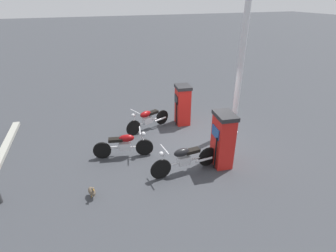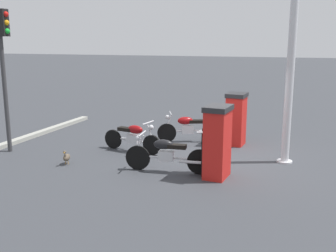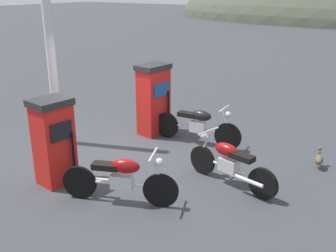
% 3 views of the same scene
% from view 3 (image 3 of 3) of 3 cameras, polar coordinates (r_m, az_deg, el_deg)
% --- Properties ---
extents(ground_plane, '(120.00, 120.00, 0.00)m').
position_cam_3_polar(ground_plane, '(8.50, -6.97, -4.28)').
color(ground_plane, '#383A3F').
extents(fuel_pump_near, '(0.66, 0.73, 1.59)m').
position_cam_3_polar(fuel_pump_near, '(7.34, -16.14, -2.10)').
color(fuel_pump_near, red).
rests_on(fuel_pump_near, ground).
extents(fuel_pump_far, '(0.65, 0.83, 1.70)m').
position_cam_3_polar(fuel_pump_far, '(9.46, -2.09, 3.89)').
color(fuel_pump_far, red).
rests_on(fuel_pump_far, ground).
extents(motorcycle_near_pump, '(1.86, 0.89, 0.93)m').
position_cam_3_polar(motorcycle_near_pump, '(6.56, -6.79, -7.38)').
color(motorcycle_near_pump, black).
rests_on(motorcycle_near_pump, ground).
extents(motorcycle_far_pump, '(2.15, 0.56, 0.94)m').
position_cam_3_polar(motorcycle_far_pump, '(8.95, 4.30, 0.28)').
color(motorcycle_far_pump, black).
rests_on(motorcycle_far_pump, ground).
extents(motorcycle_extra, '(1.87, 0.70, 0.92)m').
position_cam_3_polar(motorcycle_extra, '(7.17, 8.89, -5.22)').
color(motorcycle_extra, black).
rests_on(motorcycle_extra, ground).
extents(wandering_duck, '(0.24, 0.40, 0.40)m').
position_cam_3_polar(wandering_duck, '(8.37, 20.97, -4.46)').
color(wandering_duck, brown).
rests_on(wandering_duck, ground).
extents(canopy_support_pole, '(0.40, 0.40, 4.60)m').
position_cam_3_polar(canopy_support_pole, '(8.97, -16.67, 11.12)').
color(canopy_support_pole, silver).
rests_on(canopy_support_pole, ground).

